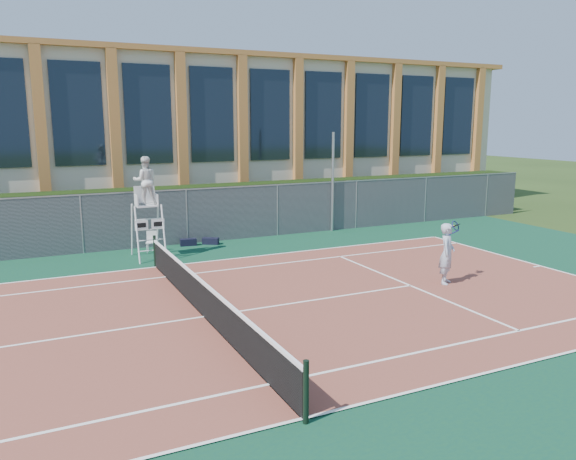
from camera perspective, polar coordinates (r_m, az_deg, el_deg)
name	(u,v)px	position (r m, az deg, el deg)	size (l,w,h in m)	color
ground	(204,318)	(14.45, -8.50, -8.81)	(120.00, 120.00, 0.00)	#233814
apron	(193,306)	(15.36, -9.60, -7.63)	(36.00, 20.00, 0.01)	#0D3A2D
tennis_court	(204,317)	(14.44, -8.50, -8.74)	(23.77, 10.97, 0.02)	brown
tennis_net	(204,297)	(14.28, -8.56, -6.78)	(0.10, 11.30, 1.10)	black
fence	(136,221)	(22.51, -15.15, 0.92)	(40.00, 0.06, 2.20)	#595E60
hedge	(131,216)	(23.68, -15.68, 1.36)	(40.00, 1.40, 2.20)	black
building	(100,136)	(31.26, -18.52, 9.03)	(45.00, 10.60, 8.22)	beige
steel_pole	(333,182)	(25.25, 4.56, 4.86)	(0.12, 0.12, 4.43)	#9EA0A5
umpire_chair	(145,183)	(20.60, -14.31, 4.60)	(1.04, 1.59, 3.71)	white
plastic_chair	(152,240)	(21.80, -13.70, -0.99)	(0.48, 0.48, 0.80)	silver
sports_bag_near	(188,242)	(22.72, -10.10, -1.23)	(0.64, 0.26, 0.27)	black
sports_bag_far	(211,241)	(22.85, -7.87, -1.12)	(0.65, 0.28, 0.26)	black
tennis_player	(447,253)	(17.58, 15.85, -2.30)	(1.08, 0.85, 1.85)	#AAB8CC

